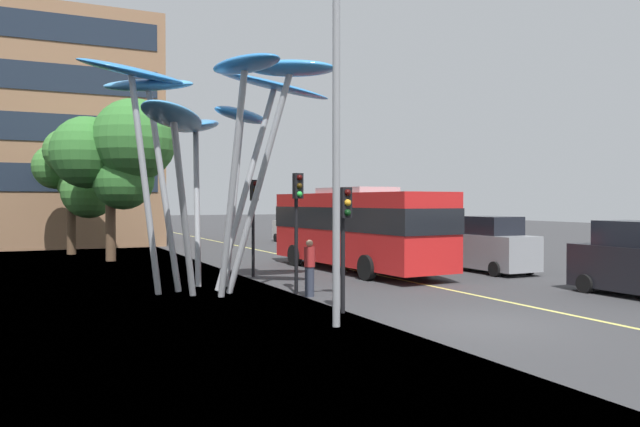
% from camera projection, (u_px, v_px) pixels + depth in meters
% --- Properties ---
extents(ground, '(120.00, 240.00, 0.10)m').
position_uv_depth(ground, '(464.00, 327.00, 14.84)').
color(ground, '#38383A').
extents(red_bus, '(3.26, 10.58, 3.52)m').
position_uv_depth(red_bus, '(356.00, 225.00, 26.33)').
color(red_bus, red).
rests_on(red_bus, ground).
extents(leaf_sculpture, '(8.46, 9.20, 7.50)m').
position_uv_depth(leaf_sculpture, '(212.00, 110.00, 20.45)').
color(leaf_sculpture, '#9EA0A5').
rests_on(leaf_sculpture, ground).
extents(traffic_light_kerb_near, '(0.28, 0.42, 3.31)m').
position_uv_depth(traffic_light_kerb_near, '(345.00, 222.00, 16.35)').
color(traffic_light_kerb_near, black).
rests_on(traffic_light_kerb_near, ground).
extents(traffic_light_kerb_far, '(0.28, 0.42, 3.83)m').
position_uv_depth(traffic_light_kerb_far, '(297.00, 207.00, 19.75)').
color(traffic_light_kerb_far, black).
rests_on(traffic_light_kerb_far, ground).
extents(traffic_light_island_mid, '(0.28, 0.42, 3.77)m').
position_uv_depth(traffic_light_island_mid, '(254.00, 207.00, 24.18)').
color(traffic_light_island_mid, black).
rests_on(traffic_light_island_mid, ground).
extents(car_parked_near, '(1.96, 4.05, 2.34)m').
position_uv_depth(car_parked_near, '(639.00, 261.00, 19.32)').
color(car_parked_near, black).
rests_on(car_parked_near, ground).
extents(car_parked_mid, '(1.95, 4.13, 2.32)m').
position_uv_depth(car_parked_mid, '(490.00, 246.00, 25.92)').
color(car_parked_mid, gray).
rests_on(car_parked_mid, ground).
extents(car_parked_far, '(2.00, 4.33, 2.12)m').
position_uv_depth(car_parked_far, '(404.00, 240.00, 31.79)').
color(car_parked_far, gold).
rests_on(car_parked_far, ground).
extents(car_side_street, '(2.04, 4.04, 2.07)m').
position_uv_depth(car_side_street, '(335.00, 234.00, 38.09)').
color(car_side_street, silver).
rests_on(car_side_street, ground).
extents(car_far_side, '(2.05, 4.19, 2.32)m').
position_uv_depth(car_far_side, '(295.00, 227.00, 44.69)').
color(car_far_side, silver).
rests_on(car_far_side, ground).
extents(street_lamp, '(1.35, 0.44, 8.99)m').
position_uv_depth(street_lamp, '(346.00, 90.00, 14.69)').
color(street_lamp, gray).
rests_on(street_lamp, ground).
extents(tree_pavement_near, '(5.78, 4.82, 7.90)m').
position_uv_depth(tree_pavement_near, '(114.00, 153.00, 30.36)').
color(tree_pavement_near, brown).
rests_on(tree_pavement_near, ground).
extents(tree_pavement_far, '(4.43, 4.81, 6.86)m').
position_uv_depth(tree_pavement_far, '(79.00, 176.00, 34.88)').
color(tree_pavement_far, brown).
rests_on(tree_pavement_far, ground).
extents(pedestrian, '(0.34, 0.34, 1.76)m').
position_uv_depth(pedestrian, '(310.00, 268.00, 19.32)').
color(pedestrian, '#2D3342').
rests_on(pedestrian, ground).
extents(backdrop_building, '(18.32, 10.48, 15.10)m').
position_uv_depth(backdrop_building, '(10.00, 132.00, 41.36)').
color(backdrop_building, '#936B4C').
rests_on(backdrop_building, ground).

